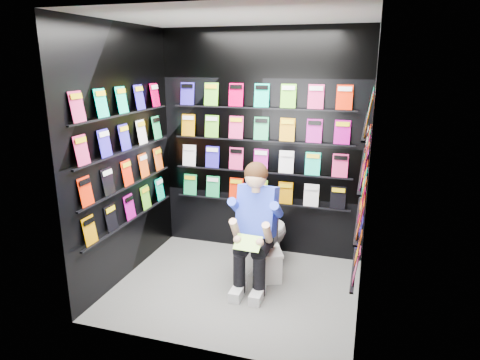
% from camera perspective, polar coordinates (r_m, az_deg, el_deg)
% --- Properties ---
extents(floor, '(2.40, 2.40, 0.00)m').
position_cam_1_polar(floor, '(4.50, -0.58, -14.14)').
color(floor, '#595957').
rests_on(floor, ground).
extents(ceiling, '(2.40, 2.40, 0.00)m').
position_cam_1_polar(ceiling, '(3.92, -0.69, 21.01)').
color(ceiling, white).
rests_on(ceiling, floor).
extents(wall_back, '(2.40, 0.04, 2.60)m').
position_cam_1_polar(wall_back, '(4.95, 2.91, 4.75)').
color(wall_back, black).
rests_on(wall_back, floor).
extents(wall_front, '(2.40, 0.04, 2.60)m').
position_cam_1_polar(wall_front, '(3.11, -6.25, -1.89)').
color(wall_front, black).
rests_on(wall_front, floor).
extents(wall_left, '(0.04, 2.00, 2.60)m').
position_cam_1_polar(wall_left, '(4.52, -15.30, 3.16)').
color(wall_left, black).
rests_on(wall_left, floor).
extents(wall_right, '(0.04, 2.00, 2.60)m').
position_cam_1_polar(wall_right, '(3.83, 16.72, 0.88)').
color(wall_right, black).
rests_on(wall_right, floor).
extents(comics_back, '(2.10, 0.06, 1.37)m').
position_cam_1_polar(comics_back, '(4.93, 2.82, 4.75)').
color(comics_back, red).
rests_on(comics_back, wall_back).
extents(comics_left, '(0.06, 1.70, 1.37)m').
position_cam_1_polar(comics_left, '(4.50, -14.98, 3.20)').
color(comics_left, red).
rests_on(comics_left, wall_left).
extents(comics_right, '(0.06, 1.70, 1.37)m').
position_cam_1_polar(comics_right, '(3.83, 16.28, 0.99)').
color(comics_right, red).
rests_on(comics_right, wall_right).
extents(toilet, '(0.46, 0.77, 0.73)m').
position_cam_1_polar(toilet, '(4.79, 3.49, -7.31)').
color(toilet, white).
rests_on(toilet, floor).
extents(longbox, '(0.35, 0.45, 0.29)m').
position_cam_1_polar(longbox, '(4.65, 3.87, -11.04)').
color(longbox, white).
rests_on(longbox, floor).
extents(longbox_lid, '(0.38, 0.47, 0.03)m').
position_cam_1_polar(longbox_lid, '(4.58, 3.90, -9.23)').
color(longbox_lid, white).
rests_on(longbox_lid, longbox).
extents(reader, '(0.56, 0.79, 1.40)m').
position_cam_1_polar(reader, '(4.30, 2.37, -4.25)').
color(reader, '#1F33C1').
rests_on(reader, toilet).
extents(held_comic, '(0.26, 0.16, 0.11)m').
position_cam_1_polar(held_comic, '(4.06, 1.06, -8.39)').
color(held_comic, '#3BB765').
rests_on(held_comic, reader).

